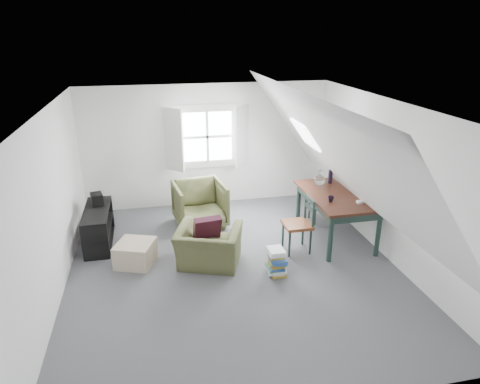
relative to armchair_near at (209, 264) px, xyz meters
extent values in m
plane|color=#505155|center=(0.36, -0.21, 0.00)|extent=(5.50, 5.50, 0.00)
plane|color=white|center=(0.36, -0.21, 2.50)|extent=(5.50, 5.50, 0.00)
plane|color=white|center=(0.36, 2.54, 1.25)|extent=(5.00, 0.00, 5.00)
plane|color=white|center=(0.36, -2.96, 1.25)|extent=(5.00, 0.00, 5.00)
plane|color=white|center=(-2.14, -0.21, 1.25)|extent=(0.00, 5.50, 5.50)
plane|color=white|center=(2.86, -0.21, 1.25)|extent=(0.00, 5.50, 5.50)
plane|color=white|center=(-1.19, -0.21, 1.78)|extent=(3.19, 5.50, 4.48)
plane|color=white|center=(1.91, -0.21, 1.78)|extent=(3.19, 5.50, 4.48)
cube|color=white|center=(0.36, 2.52, 1.45)|extent=(1.30, 0.04, 1.30)
cube|color=white|center=(-0.32, 2.36, 1.45)|extent=(0.35, 0.35, 1.25)
cube|color=white|center=(1.04, 2.36, 1.45)|extent=(0.35, 0.35, 1.25)
cube|color=white|center=(0.36, 2.51, 1.45)|extent=(1.00, 0.02, 1.00)
cube|color=white|center=(0.36, 2.49, 1.45)|extent=(1.08, 0.04, 0.05)
cube|color=white|center=(0.36, 2.49, 1.45)|extent=(0.05, 0.04, 1.08)
cube|color=white|center=(1.91, 1.09, 1.75)|extent=(0.35, 0.75, 0.47)
imported|color=#494E29|center=(0.00, 0.00, 0.00)|extent=(1.19, 1.12, 0.63)
imported|color=#494E29|center=(0.05, 1.47, 0.00)|extent=(1.01, 1.03, 0.84)
cube|color=#390F20|center=(0.00, 0.15, 0.54)|extent=(0.46, 0.30, 0.44)
cube|color=tan|center=(-1.13, 0.26, 0.18)|extent=(0.71, 0.71, 0.37)
cube|color=black|center=(2.30, 0.44, 0.82)|extent=(1.01, 1.68, 0.04)
cube|color=#1C2F29|center=(2.30, 0.44, 0.73)|extent=(0.89, 1.56, 0.13)
cylinder|color=#1C2F29|center=(1.89, -0.31, 0.40)|extent=(0.08, 0.08, 0.79)
cylinder|color=#1C2F29|center=(2.72, -0.31, 0.40)|extent=(0.08, 0.08, 0.79)
cylinder|color=#1C2F29|center=(1.89, 1.19, 0.40)|extent=(0.08, 0.08, 0.79)
cylinder|color=#1C2F29|center=(2.72, 1.19, 0.40)|extent=(0.08, 0.08, 0.79)
sphere|color=silver|center=(2.15, 0.89, 0.95)|extent=(0.20, 0.20, 0.20)
cylinder|color=silver|center=(2.15, 0.89, 1.07)|extent=(0.06, 0.06, 0.11)
cylinder|color=black|center=(2.40, 0.99, 0.96)|extent=(0.08, 0.08, 0.25)
cylinder|color=#3F2D1E|center=(2.40, 0.99, 1.24)|extent=(0.03, 0.05, 0.45)
cylinder|color=#3F2D1E|center=(2.42, 1.00, 1.24)|extent=(0.04, 0.06, 0.44)
cylinder|color=#3F2D1E|center=(2.39, 0.98, 1.24)|extent=(0.05, 0.07, 0.44)
imported|color=black|center=(2.05, 0.14, 0.84)|extent=(0.12, 0.12, 0.09)
cube|color=white|center=(2.50, -0.01, 0.86)|extent=(0.13, 0.09, 0.04)
cube|color=brown|center=(2.33, 1.17, 0.42)|extent=(0.39, 0.39, 0.05)
cylinder|color=#1C2F29|center=(2.48, 1.33, 0.20)|extent=(0.03, 0.03, 0.40)
cylinder|color=#1C2F29|center=(2.48, 1.01, 0.20)|extent=(0.03, 0.03, 0.40)
cylinder|color=#1C2F29|center=(2.17, 1.33, 0.20)|extent=(0.03, 0.03, 0.40)
cylinder|color=#1C2F29|center=(2.17, 1.01, 0.20)|extent=(0.03, 0.03, 0.40)
cylinder|color=#1C2F29|center=(2.48, 0.99, 0.62)|extent=(0.03, 0.03, 0.42)
cylinder|color=#1C2F29|center=(2.17, 0.99, 0.62)|extent=(0.03, 0.03, 0.42)
cube|color=#1C2F29|center=(2.33, 0.99, 0.78)|extent=(0.31, 0.03, 0.07)
cube|color=#1C2F29|center=(2.33, 0.99, 0.66)|extent=(0.31, 0.03, 0.06)
cube|color=brown|center=(1.49, 0.14, 0.47)|extent=(0.44, 0.44, 0.05)
cylinder|color=#1C2F29|center=(1.31, 0.32, 0.23)|extent=(0.04, 0.04, 0.45)
cylinder|color=#1C2F29|center=(1.67, 0.32, 0.23)|extent=(0.04, 0.04, 0.45)
cylinder|color=#1C2F29|center=(1.31, -0.04, 0.23)|extent=(0.04, 0.04, 0.45)
cylinder|color=#1C2F29|center=(1.67, -0.04, 0.23)|extent=(0.04, 0.04, 0.45)
cylinder|color=#1C2F29|center=(1.69, 0.32, 0.71)|extent=(0.04, 0.04, 0.47)
cylinder|color=#1C2F29|center=(1.69, -0.04, 0.71)|extent=(0.04, 0.04, 0.47)
cube|color=#1C2F29|center=(1.69, 0.14, 0.90)|extent=(0.03, 0.36, 0.08)
cube|color=#1C2F29|center=(1.69, 0.14, 0.76)|extent=(0.03, 0.36, 0.06)
cube|color=black|center=(-1.76, 1.10, 0.02)|extent=(0.41, 1.24, 0.03)
cube|color=black|center=(-1.76, 1.10, 0.31)|extent=(0.41, 1.24, 0.03)
cube|color=black|center=(-1.76, 1.10, 0.62)|extent=(0.41, 1.24, 0.03)
cube|color=black|center=(-1.76, 0.50, 0.31)|extent=(0.41, 0.03, 0.62)
cube|color=black|center=(-1.76, 1.71, 0.31)|extent=(0.41, 0.03, 0.62)
cube|color=#264C99|center=(-1.76, 0.74, 0.13)|extent=(0.19, 0.21, 0.23)
cube|color=red|center=(-1.76, 1.21, 0.13)|extent=(0.19, 0.25, 0.23)
cube|color=white|center=(-1.76, 0.90, 0.43)|extent=(0.19, 0.23, 0.21)
cube|color=black|center=(-1.76, 1.35, 0.72)|extent=(0.24, 0.29, 0.21)
cube|color=#B29933|center=(0.97, -0.50, 0.02)|extent=(0.22, 0.29, 0.04)
cube|color=white|center=(0.94, -0.49, 0.05)|extent=(0.28, 0.31, 0.03)
cube|color=white|center=(0.98, -0.51, 0.09)|extent=(0.23, 0.31, 0.04)
cube|color=#337F4C|center=(0.93, -0.50, 0.12)|extent=(0.23, 0.29, 0.03)
cube|color=#264C99|center=(0.95, -0.53, 0.15)|extent=(0.25, 0.33, 0.03)
cube|color=#B29933|center=(0.95, -0.50, 0.17)|extent=(0.22, 0.29, 0.03)
cube|color=#B29933|center=(0.96, -0.48, 0.21)|extent=(0.25, 0.32, 0.04)
cube|color=#264C99|center=(0.98, -0.52, 0.24)|extent=(0.25, 0.33, 0.04)
cube|color=#264C99|center=(0.96, -0.53, 0.28)|extent=(0.26, 0.32, 0.03)
cube|color=#B29933|center=(0.95, -0.47, 0.32)|extent=(0.23, 0.30, 0.04)
cube|color=white|center=(0.94, -0.48, 0.36)|extent=(0.24, 0.27, 0.04)
cube|color=white|center=(0.95, -0.47, 0.39)|extent=(0.24, 0.29, 0.03)
camera|label=1|loc=(-0.77, -5.89, 3.51)|focal=32.00mm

